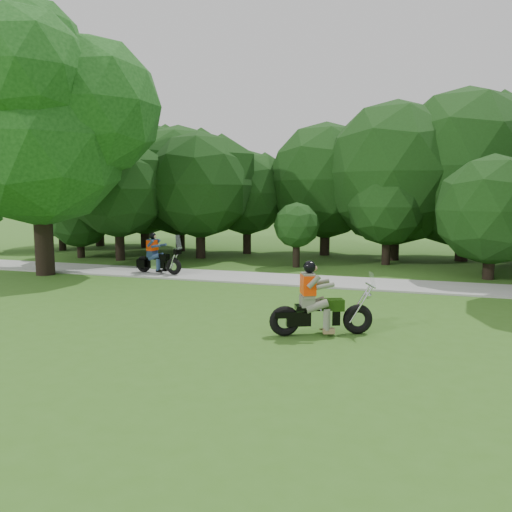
# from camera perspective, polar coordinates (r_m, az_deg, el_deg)

# --- Properties ---
(ground) EXTENTS (100.00, 100.00, 0.00)m
(ground) POSITION_cam_1_polar(r_m,az_deg,el_deg) (9.74, 0.77, -11.05)
(ground) COLOR #36641C
(ground) RESTS_ON ground
(walkway) EXTENTS (60.00, 2.20, 0.06)m
(walkway) POSITION_cam_1_polar(r_m,az_deg,el_deg) (17.33, 8.37, -2.93)
(walkway) COLOR gray
(walkway) RESTS_ON ground
(tree_line) EXTENTS (40.37, 11.00, 7.71)m
(tree_line) POSITION_cam_1_polar(r_m,az_deg,el_deg) (23.56, 11.33, 8.34)
(tree_line) COLOR black
(tree_line) RESTS_ON ground
(big_tree_west) EXTENTS (8.64, 6.56, 9.96)m
(big_tree_west) POSITION_cam_1_polar(r_m,az_deg,el_deg) (20.69, -23.12, 14.13)
(big_tree_west) COLOR black
(big_tree_west) RESTS_ON ground
(chopper_motorcycle) EXTENTS (2.20, 1.24, 1.63)m
(chopper_motorcycle) POSITION_cam_1_polar(r_m,az_deg,el_deg) (10.84, 6.93, -5.92)
(chopper_motorcycle) COLOR black
(chopper_motorcycle) RESTS_ON ground
(touring_motorcycle) EXTENTS (2.02, 0.77, 1.54)m
(touring_motorcycle) POSITION_cam_1_polar(r_m,az_deg,el_deg) (19.08, -11.41, -0.29)
(touring_motorcycle) COLOR black
(touring_motorcycle) RESTS_ON walkway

